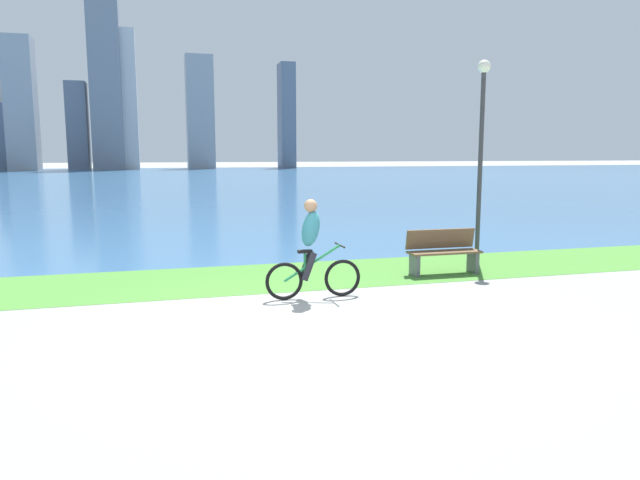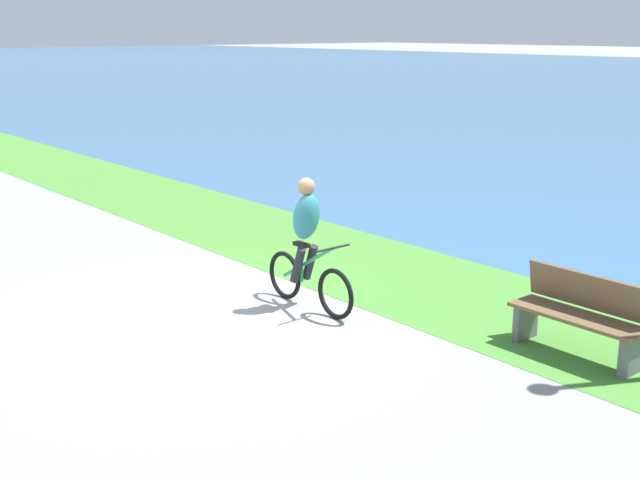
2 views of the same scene
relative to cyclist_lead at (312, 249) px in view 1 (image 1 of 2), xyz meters
The scene contains 7 objects.
ground_plane 1.63m from the cyclist_lead, 118.25° to the right, with size 300.00×300.00×0.00m, color gray.
grass_strip_bayside 2.15m from the cyclist_lead, 109.48° to the left, with size 120.00×2.74×0.01m, color #478433.
bay_water_surface 47.22m from the cyclist_lead, 90.80° to the left, with size 300.00×87.93×0.00m, color #386693.
cyclist_lead is the anchor object (origin of this frame).
bench_near_path 3.37m from the cyclist_lead, 22.56° to the left, with size 1.50×0.47×0.90m.
lamppost_tall 5.37m from the cyclist_lead, 27.00° to the left, with size 0.28×0.28×4.41m.
city_skyline_far_shore 84.86m from the cyclist_lead, 95.55° to the left, with size 42.90×10.65×25.92m.
Camera 1 is at (-1.80, -8.17, 2.43)m, focal length 33.12 mm.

